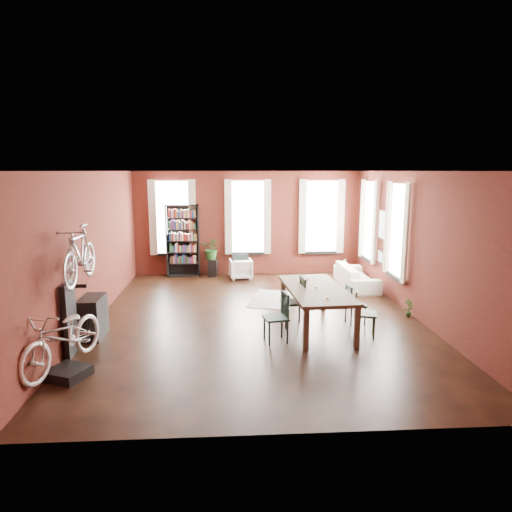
{
  "coord_description": "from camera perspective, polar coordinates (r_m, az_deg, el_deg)",
  "views": [
    {
      "loc": [
        -0.64,
        -9.6,
        3.21
      ],
      "look_at": [
        0.01,
        0.6,
        1.29
      ],
      "focal_mm": 32.0,
      "sensor_mm": 36.0,
      "label": 1
    }
  ],
  "objects": [
    {
      "name": "striped_rug",
      "position": [
        11.6,
        2.12,
        -5.41
      ],
      "size": [
        1.44,
        1.89,
        0.01
      ],
      "primitive_type": "cube",
      "rotation": [
        0.0,
        0.0,
        -0.25
      ],
      "color": "black",
      "rests_on": "ground"
    },
    {
      "name": "bike_trainer",
      "position": [
        7.96,
        -22.44,
        -13.36
      ],
      "size": [
        0.73,
        0.73,
        0.16
      ],
      "primitive_type": "cube",
      "rotation": [
        0.0,
        0.0,
        -0.42
      ],
      "color": "black",
      "rests_on": "ground"
    },
    {
      "name": "plant_small",
      "position": [
        10.79,
        18.49,
        -6.84
      ],
      "size": [
        0.32,
        0.45,
        0.14
      ],
      "primitive_type": "imported",
      "rotation": [
        0.0,
        0.0,
        0.3
      ],
      "color": "#316227",
      "rests_on": "ground"
    },
    {
      "name": "dining_chair_b",
      "position": [
        9.59,
        4.65,
        -5.74
      ],
      "size": [
        0.52,
        0.52,
        1.02
      ],
      "primitive_type": "cube",
      "rotation": [
        0.0,
        0.0,
        -1.47
      ],
      "color": "black",
      "rests_on": "ground"
    },
    {
      "name": "dining_chair_a",
      "position": [
        8.71,
        2.5,
        -7.71
      ],
      "size": [
        0.51,
        0.51,
        0.94
      ],
      "primitive_type": "cube",
      "rotation": [
        0.0,
        0.0,
        -1.38
      ],
      "color": "#1B3D39",
      "rests_on": "ground"
    },
    {
      "name": "console_table",
      "position": [
        9.52,
        -19.73,
        -7.18
      ],
      "size": [
        0.4,
        0.8,
        0.8
      ],
      "primitive_type": "cube",
      "color": "black",
      "rests_on": "ground"
    },
    {
      "name": "bookshelf",
      "position": [
        14.13,
        -9.13,
        1.9
      ],
      "size": [
        1.0,
        0.32,
        2.2
      ],
      "primitive_type": "cube",
      "color": "black",
      "rests_on": "ground"
    },
    {
      "name": "plant_by_sofa",
      "position": [
        14.01,
        10.59,
        -2.22
      ],
      "size": [
        0.44,
        0.67,
        0.28
      ],
      "primitive_type": "imported",
      "rotation": [
        0.0,
        0.0,
        0.16
      ],
      "color": "#2C5622",
      "rests_on": "ground"
    },
    {
      "name": "bike_wall_rack",
      "position": [
        8.66,
        -22.24,
        -7.37
      ],
      "size": [
        0.16,
        0.6,
        1.3
      ],
      "primitive_type": "cube",
      "color": "black",
      "rests_on": "ground"
    },
    {
      "name": "plant_stand",
      "position": [
        14.09,
        -5.42,
        -1.49
      ],
      "size": [
        0.3,
        0.3,
        0.53
      ],
      "primitive_type": "cube",
      "rotation": [
        0.0,
        0.0,
        -0.17
      ],
      "color": "black",
      "rests_on": "ground"
    },
    {
      "name": "dining_table",
      "position": [
        9.51,
        7.49,
        -6.48
      ],
      "size": [
        1.28,
        2.55,
        0.85
      ],
      "primitive_type": "cube",
      "rotation": [
        0.0,
        0.0,
        0.06
      ],
      "color": "#4B3E2D",
      "rests_on": "ground"
    },
    {
      "name": "room",
      "position": [
        10.31,
        1.32,
        4.65
      ],
      "size": [
        9.0,
        9.04,
        3.22
      ],
      "color": "black",
      "rests_on": "ground"
    },
    {
      "name": "plant_on_stand",
      "position": [
        14.01,
        -5.55,
        0.64
      ],
      "size": [
        0.83,
        0.87,
        0.53
      ],
      "primitive_type": "imported",
      "rotation": [
        0.0,
        0.0,
        -0.43
      ],
      "color": "#245221",
      "rests_on": "plant_stand"
    },
    {
      "name": "white_armchair",
      "position": [
        13.72,
        -1.92,
        -1.48
      ],
      "size": [
        0.7,
        0.66,
        0.66
      ],
      "primitive_type": "imported",
      "rotation": [
        0.0,
        0.0,
        3.24
      ],
      "color": "white",
      "rests_on": "ground"
    },
    {
      "name": "dining_chair_c",
      "position": [
        9.23,
        13.48,
        -7.01
      ],
      "size": [
        0.53,
        0.53,
        0.92
      ],
      "primitive_type": "cube",
      "rotation": [
        0.0,
        0.0,
        1.29
      ],
      "color": "black",
      "rests_on": "ground"
    },
    {
      "name": "dining_chair_d",
      "position": [
        9.95,
        12.34,
        -5.95
      ],
      "size": [
        0.42,
        0.42,
        0.82
      ],
      "primitive_type": "cube",
      "rotation": [
        0.0,
        0.0,
        1.69
      ],
      "color": "#173134",
      "rests_on": "ground"
    },
    {
      "name": "bicycle_hung",
      "position": [
        8.27,
        -21.31,
        2.42
      ],
      "size": [
        0.47,
        1.0,
        1.66
      ],
      "primitive_type": "imported",
      "color": "#A5A8AD",
      "rests_on": "bike_wall_rack"
    },
    {
      "name": "cream_sofa",
      "position": [
        13.02,
        12.46,
        -2.06
      ],
      "size": [
        0.61,
        2.08,
        0.81
      ],
      "primitive_type": "imported",
      "rotation": [
        0.0,
        0.0,
        1.57
      ],
      "color": "beige",
      "rests_on": "ground"
    },
    {
      "name": "bicycle_floor",
      "position": [
        7.66,
        -23.18,
        -6.02
      ],
      "size": [
        0.94,
        1.17,
        1.94
      ],
      "primitive_type": "imported",
      "rotation": [
        0.0,
        0.0,
        -0.29
      ],
      "color": "beige",
      "rests_on": "bike_trainer"
    }
  ]
}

